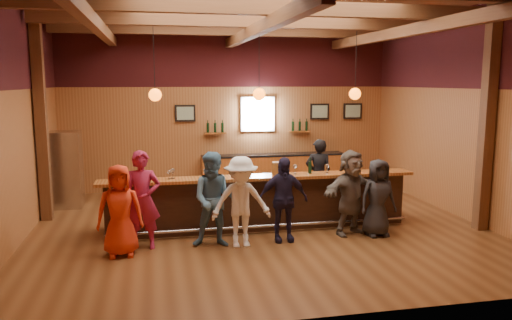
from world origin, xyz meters
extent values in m
plane|color=brown|center=(0.00, 0.00, 0.00)|extent=(9.00, 9.00, 0.00)
cube|color=brown|center=(0.00, 4.00, 2.25)|extent=(9.00, 0.04, 4.50)
cube|color=brown|center=(0.00, -4.00, 2.25)|extent=(9.00, 0.04, 4.50)
cube|color=brown|center=(-4.50, 0.00, 2.25)|extent=(0.04, 8.00, 4.50)
cube|color=brown|center=(4.50, 0.00, 2.25)|extent=(0.04, 8.00, 4.50)
cube|color=#360E11|center=(0.00, 3.98, 3.65)|extent=(9.00, 0.01, 1.70)
cube|color=#360E11|center=(-4.48, 0.00, 3.65)|extent=(0.01, 8.00, 1.70)
cube|color=#360E11|center=(4.48, 0.00, 3.65)|extent=(0.01, 8.00, 1.70)
cube|color=#4F2C16|center=(-4.35, 1.50, 2.25)|extent=(0.22, 0.22, 4.50)
cube|color=#4F2C16|center=(4.35, -1.00, 2.25)|extent=(0.22, 0.22, 4.50)
cube|color=#4F2C16|center=(0.00, -1.00, 4.20)|extent=(8.80, 0.20, 0.25)
cube|color=#4F2C16|center=(0.00, 1.00, 4.20)|extent=(8.80, 0.20, 0.25)
cube|color=#4F2C16|center=(0.00, 3.00, 4.20)|extent=(8.80, 0.20, 0.25)
cube|color=#4F2C16|center=(-3.00, 0.00, 3.95)|extent=(0.18, 7.80, 0.22)
cube|color=#4F2C16|center=(0.00, 0.00, 3.95)|extent=(0.18, 7.80, 0.22)
cube|color=#4F2C16|center=(3.00, 0.00, 3.95)|extent=(0.18, 7.80, 0.22)
cube|color=black|center=(0.00, 0.00, 0.53)|extent=(6.00, 0.60, 1.05)
cube|color=#91471A|center=(0.00, -0.18, 1.08)|extent=(6.30, 0.50, 0.06)
cube|color=black|center=(0.00, 0.38, 0.93)|extent=(6.00, 0.48, 0.05)
cube|color=black|center=(0.00, 0.38, 0.45)|extent=(6.00, 0.48, 0.90)
cube|color=silver|center=(2.00, 0.38, 0.88)|extent=(0.45, 0.40, 0.14)
cube|color=silver|center=(2.50, 0.38, 0.88)|extent=(0.45, 0.40, 0.14)
cylinder|color=silver|center=(0.00, -0.42, 0.15)|extent=(6.00, 0.06, 0.06)
cube|color=#91471A|center=(1.20, 3.72, 0.45)|extent=(4.00, 0.50, 0.90)
cube|color=black|center=(1.20, 3.72, 0.93)|extent=(4.00, 0.52, 0.05)
cube|color=silver|center=(0.80, 3.95, 2.05)|extent=(0.95, 0.08, 0.95)
cube|color=white|center=(0.80, 3.90, 2.05)|extent=(0.78, 0.01, 0.78)
cube|color=black|center=(-1.20, 3.94, 2.10)|extent=(0.55, 0.04, 0.45)
cube|color=silver|center=(-1.20, 3.92, 2.10)|extent=(0.45, 0.01, 0.35)
cube|color=black|center=(2.60, 3.94, 2.10)|extent=(0.55, 0.04, 0.45)
cube|color=silver|center=(2.60, 3.92, 2.10)|extent=(0.45, 0.01, 0.35)
cube|color=black|center=(3.60, 3.94, 2.10)|extent=(0.55, 0.04, 0.45)
cube|color=silver|center=(3.60, 3.92, 2.10)|extent=(0.45, 0.01, 0.35)
cube|color=#91471A|center=(-0.40, 3.88, 1.55)|extent=(0.60, 0.18, 0.04)
cylinder|color=black|center=(-0.60, 3.88, 1.70)|extent=(0.07, 0.07, 0.26)
cylinder|color=black|center=(-0.40, 3.88, 1.70)|extent=(0.07, 0.07, 0.26)
cylinder|color=black|center=(-0.20, 3.88, 1.70)|extent=(0.07, 0.07, 0.26)
cube|color=#91471A|center=(2.00, 3.88, 1.55)|extent=(0.60, 0.18, 0.04)
cylinder|color=black|center=(1.80, 3.88, 1.70)|extent=(0.07, 0.07, 0.26)
cylinder|color=black|center=(2.00, 3.88, 1.70)|extent=(0.07, 0.07, 0.26)
cylinder|color=black|center=(2.20, 3.88, 1.70)|extent=(0.07, 0.07, 0.26)
cylinder|color=black|center=(-2.00, 0.00, 3.33)|extent=(0.01, 0.01, 1.25)
sphere|color=#F45D0C|center=(-2.00, 0.00, 2.70)|extent=(0.24, 0.24, 0.24)
cylinder|color=black|center=(0.00, 0.00, 3.33)|extent=(0.01, 0.01, 1.25)
sphere|color=#F45D0C|center=(0.00, 0.00, 2.70)|extent=(0.24, 0.24, 0.24)
cylinder|color=black|center=(2.00, 0.00, 3.33)|extent=(0.01, 0.01, 1.25)
sphere|color=#F45D0C|center=(2.00, 0.00, 2.70)|extent=(0.24, 0.24, 0.24)
cube|color=silver|center=(-4.10, 2.60, 0.90)|extent=(0.70, 0.70, 1.80)
imported|color=red|center=(-2.65, -1.13, 0.79)|extent=(0.79, 0.53, 1.58)
imported|color=#9B1C3E|center=(-2.28, -0.81, 0.88)|extent=(0.67, 0.47, 1.76)
imported|color=teal|center=(-1.01, -0.96, 0.86)|extent=(0.94, 0.79, 1.72)
imported|color=white|center=(-0.56, -1.08, 0.82)|extent=(1.07, 0.62, 1.64)
imported|color=#1D1933|center=(0.26, -0.92, 0.79)|extent=(0.94, 0.41, 1.59)
imported|color=#61574D|center=(1.66, -0.77, 0.83)|extent=(1.61, 1.01, 1.66)
imported|color=#252427|center=(2.13, -0.96, 0.75)|extent=(0.75, 0.51, 1.49)
imported|color=black|center=(1.62, 1.07, 0.83)|extent=(0.67, 0.51, 1.66)
cylinder|color=brown|center=(0.35, -0.14, 1.24)|extent=(0.23, 0.23, 0.25)
cylinder|color=black|center=(0.52, -0.08, 1.23)|extent=(0.07, 0.07, 0.24)
cylinder|color=black|center=(0.52, -0.08, 1.39)|extent=(0.02, 0.02, 0.08)
cylinder|color=black|center=(1.03, -0.13, 1.23)|extent=(0.07, 0.07, 0.24)
cylinder|color=black|center=(1.03, -0.13, 1.39)|extent=(0.02, 0.02, 0.08)
cylinder|color=silver|center=(-2.82, -0.18, 1.11)|extent=(0.07, 0.07, 0.01)
cylinder|color=silver|center=(-2.82, -0.18, 1.17)|extent=(0.01, 0.01, 0.10)
sphere|color=silver|center=(-2.82, -0.18, 1.26)|extent=(0.08, 0.08, 0.08)
cylinder|color=silver|center=(-1.78, -0.15, 1.11)|extent=(0.07, 0.07, 0.01)
cylinder|color=silver|center=(-1.78, -0.15, 1.17)|extent=(0.01, 0.01, 0.10)
sphere|color=silver|center=(-1.78, -0.15, 1.25)|extent=(0.08, 0.08, 0.08)
cylinder|color=silver|center=(-1.72, -0.11, 1.11)|extent=(0.08, 0.08, 0.01)
cylinder|color=silver|center=(-1.72, -0.11, 1.17)|extent=(0.01, 0.01, 0.11)
sphere|color=silver|center=(-1.72, -0.11, 1.26)|extent=(0.09, 0.09, 0.09)
cylinder|color=silver|center=(-1.10, -0.19, 1.11)|extent=(0.07, 0.07, 0.01)
cylinder|color=silver|center=(-1.10, -0.19, 1.17)|extent=(0.01, 0.01, 0.11)
sphere|color=silver|center=(-1.10, -0.19, 1.26)|extent=(0.09, 0.09, 0.09)
cylinder|color=silver|center=(-0.27, -0.17, 1.11)|extent=(0.07, 0.07, 0.01)
cylinder|color=silver|center=(-0.27, -0.17, 1.16)|extent=(0.01, 0.01, 0.09)
sphere|color=silver|center=(-0.27, -0.17, 1.24)|extent=(0.08, 0.08, 0.08)
cylinder|color=silver|center=(0.71, -0.13, 1.11)|extent=(0.08, 0.08, 0.01)
cylinder|color=silver|center=(0.71, -0.13, 1.17)|extent=(0.01, 0.01, 0.11)
sphere|color=silver|center=(0.71, -0.13, 1.27)|extent=(0.09, 0.09, 0.09)
cylinder|color=silver|center=(1.38, -0.16, 1.11)|extent=(0.07, 0.07, 0.01)
cylinder|color=silver|center=(1.38, -0.16, 1.17)|extent=(0.01, 0.01, 0.10)
sphere|color=silver|center=(1.38, -0.16, 1.25)|extent=(0.08, 0.08, 0.08)
cylinder|color=silver|center=(1.87, -0.22, 1.11)|extent=(0.07, 0.07, 0.01)
cylinder|color=silver|center=(1.87, -0.22, 1.17)|extent=(0.01, 0.01, 0.11)
sphere|color=silver|center=(1.87, -0.22, 1.26)|extent=(0.08, 0.08, 0.08)
camera|label=1|loc=(-2.05, -9.63, 2.96)|focal=35.00mm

